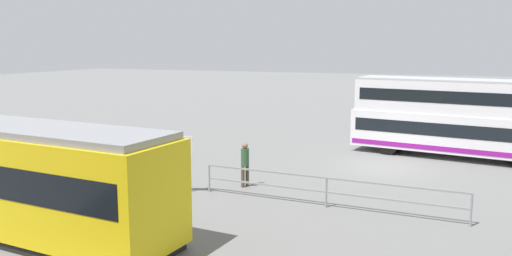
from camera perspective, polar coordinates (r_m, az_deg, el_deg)
The scene contains 5 objects.
ground_plane at distance 24.89m, azimuth 13.76°, elevation -4.20°, with size 160.00×160.00×0.00m, color slate.
double_decker_bus at distance 27.82m, azimuth 21.50°, elevation 1.02°, with size 10.88×4.13×3.93m.
pedestrian_near_railing at distance 20.71m, azimuth -1.20°, elevation -3.66°, with size 0.44×0.44×1.78m.
pedestrian_railing at distance 18.33m, azimuth 7.69°, elevation -6.34°, with size 9.38×0.51×1.08m.
info_sign at distance 19.83m, azimuth -8.28°, elevation -2.69°, with size 0.96×0.32×2.32m.
Camera 1 is at (-3.35, 24.02, 5.58)m, focal length 36.66 mm.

